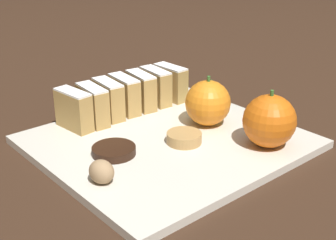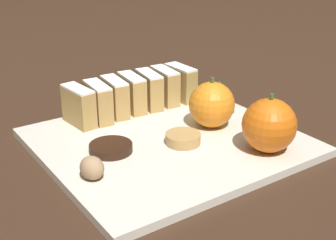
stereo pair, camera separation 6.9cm
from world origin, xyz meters
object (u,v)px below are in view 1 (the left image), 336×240
object	(u,v)px
orange_far	(210,104)
walnut	(102,172)
orange_near	(269,121)
chocolate_cookie	(114,151)

from	to	relation	value
orange_far	walnut	world-z (taller)	orange_far
orange_near	chocolate_cookie	size ratio (longest dim) A/B	1.38
walnut	chocolate_cookie	world-z (taller)	walnut
walnut	chocolate_cookie	bearing A→B (deg)	134.26
orange_near	walnut	xyz separation A→B (m)	(-0.07, -0.24, -0.02)
chocolate_cookie	orange_near	bearing A→B (deg)	56.80
orange_near	walnut	distance (m)	0.25
walnut	orange_far	bearing A→B (deg)	99.73
orange_near	walnut	bearing A→B (deg)	-105.94
orange_near	orange_far	size ratio (longest dim) A/B	1.06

